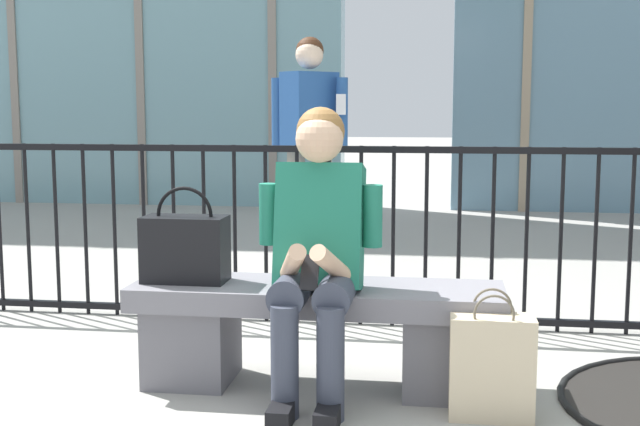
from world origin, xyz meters
The scene contains 7 objects.
ground_plane centered at (0.00, 0.00, 0.00)m, with size 60.00×60.00×0.00m, color #9E9B93.
stone_bench centered at (0.00, 0.00, 0.27)m, with size 1.60×0.44×0.45m.
seated_person_with_phone centered at (0.02, -0.13, 0.65)m, with size 0.52×0.66×1.21m.
handbag_on_bench centered at (-0.58, -0.01, 0.60)m, with size 0.36×0.19×0.42m.
shopping_bag centered at (0.73, -0.26, 0.21)m, with size 0.33×0.16×0.51m.
bystander_at_railing centered at (-0.42, 2.42, 1.00)m, with size 0.55×0.43×1.71m.
plaza_railing centered at (0.00, 1.05, 0.51)m, with size 7.37×0.04×1.00m.
Camera 1 is at (0.51, -3.39, 1.21)m, focal length 45.68 mm.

